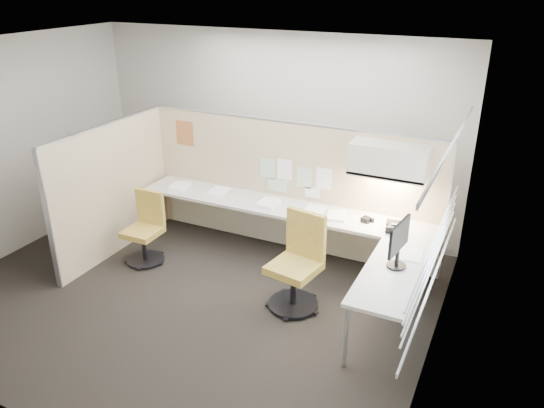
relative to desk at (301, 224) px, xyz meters
The scene contains 27 objects.
floor 1.58m from the desk, 129.58° to the right, with size 5.50×4.50×0.01m, color black.
ceiling 2.64m from the desk, 129.58° to the right, with size 5.50×4.50×0.01m, color white.
wall_back 1.66m from the desk, 129.62° to the left, with size 5.50×0.02×2.80m, color beige.
wall_front 3.59m from the desk, 105.41° to the right, with size 5.50×0.02×2.80m, color beige.
wall_left 3.93m from the desk, 162.99° to the right, with size 0.02×4.50×2.80m, color beige.
wall_right 2.28m from the desk, 31.75° to the right, with size 0.02×4.50×2.80m, color beige.
window_pane 2.32m from the desk, 32.11° to the right, with size 0.01×2.80×1.30m, color #8F98A6.
partition_back 0.67m from the desk, 128.75° to the left, with size 4.10×0.06×1.75m, color beige.
partition_left 2.52m from the desk, 165.56° to the right, with size 0.06×2.20×1.75m, color beige.
desk is the anchor object (origin of this frame).
overhead_bin 1.35m from the desk, 15.24° to the left, with size 0.90×0.36×0.38m, color beige.
task_light_strip 1.22m from the desk, 15.24° to the left, with size 0.60×0.06×0.02m, color #FFEABF.
pinned_papers 0.69m from the desk, 124.37° to the left, with size 1.01×0.00×0.47m.
poster 2.19m from the desk, 167.47° to the left, with size 0.28×0.00×0.35m, color orange.
chair_left 2.02m from the desk, 159.53° to the right, with size 0.49×0.49×0.92m.
chair_right 0.86m from the desk, 69.67° to the right, with size 0.58×0.60×1.08m.
monitor 1.62m from the desk, 28.87° to the right, with size 0.20×0.48×0.51m.
phone 1.17m from the desk, ahead, with size 0.24×0.22×0.12m.
stapler 0.85m from the desk, 13.66° to the left, with size 0.14×0.04×0.05m, color black.
tape_dispenser 0.81m from the desk, ahead, with size 0.10×0.06×0.06m, color black.
coat_hook 2.89m from the desk, 154.88° to the right, with size 0.18×0.48×1.43m.
paper_stack_0 1.90m from the desk, behind, with size 0.23×0.30×0.04m, color white.
paper_stack_1 1.35m from the desk, behind, with size 0.23×0.30×0.02m, color white.
paper_stack_2 0.54m from the desk, 168.09° to the left, with size 0.23×0.30×0.04m, color white.
paper_stack_3 0.25m from the desk, 64.05° to the left, with size 0.23×0.30×0.02m, color white.
paper_stack_4 0.46m from the desk, 18.68° to the left, with size 0.23×0.30×0.03m, color white.
paper_stack_5 1.53m from the desk, 17.22° to the right, with size 0.23×0.30×0.02m, color white.
Camera 1 is at (3.18, -4.43, 3.51)m, focal length 35.00 mm.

